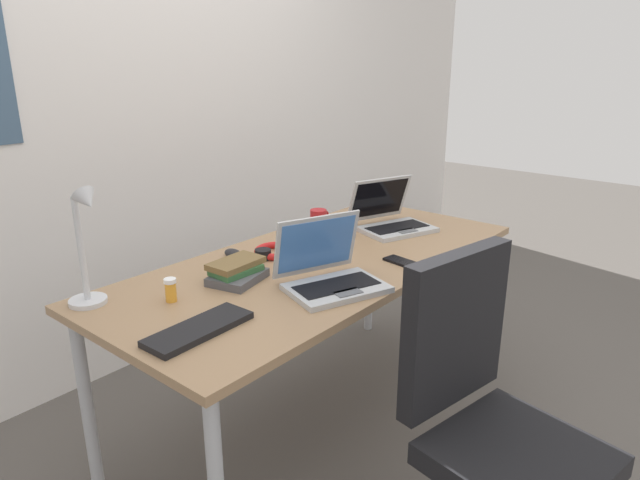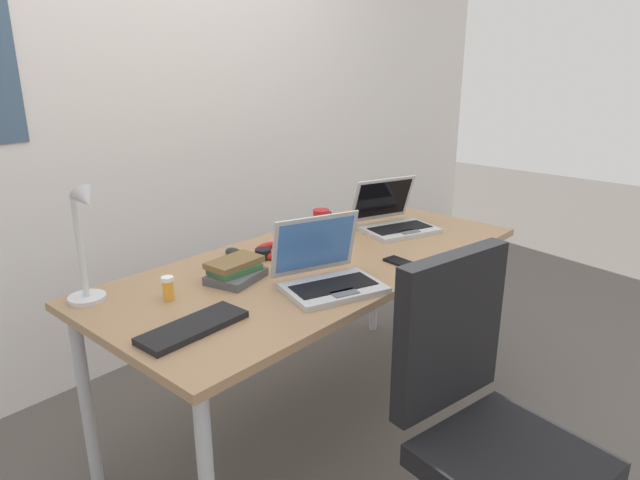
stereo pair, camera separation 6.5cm
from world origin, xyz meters
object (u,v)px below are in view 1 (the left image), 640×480
laptop_back_left (391,219)px  laptop_center (330,274)px  book_stack (237,272)px  coffee_mug (319,219)px  desk_lamp (86,248)px  headphones (276,250)px  external_keyboard (199,329)px  computer_mouse (233,254)px  cell_phone (401,262)px  office_chair (493,450)px  pill_bottle (171,290)px

laptop_back_left → laptop_center: size_ratio=1.00×
book_stack → coffee_mug: bearing=15.7°
book_stack → desk_lamp: bearing=156.7°
headphones → external_keyboard: bearing=-154.7°
desk_lamp → headphones: bearing=-7.9°
desk_lamp → headphones: size_ratio=1.87×
desk_lamp → computer_mouse: bearing=0.0°
external_keyboard → cell_phone: size_ratio=2.43×
desk_lamp → book_stack: size_ratio=1.80×
laptop_back_left → office_chair: 1.19m
laptop_back_left → headphones: (-0.59, 0.16, -0.03)m
external_keyboard → book_stack: size_ratio=1.48×
headphones → book_stack: (-0.29, -0.09, 0.02)m
cell_phone → pill_bottle: pill_bottle is taller
computer_mouse → office_chair: bearing=-78.3°
office_chair → laptop_center: bearing=88.1°
laptop_center → book_stack: size_ratio=1.80×
cell_phone → book_stack: 0.64m
laptop_center → computer_mouse: (-0.02, 0.48, -0.03)m
desk_lamp → external_keyboard: (0.10, -0.40, -0.19)m
office_chair → external_keyboard: bearing=124.1°
coffee_mug → office_chair: bearing=-115.5°
cell_phone → headphones: size_ratio=0.64×
laptop_center → pill_bottle: 0.53m
coffee_mug → office_chair: size_ratio=0.12×
laptop_back_left → headphones: size_ratio=1.87×
desk_lamp → office_chair: (0.59, -1.12, -0.54)m
laptop_back_left → book_stack: size_ratio=1.79×
desk_lamp → coffee_mug: 1.13m
computer_mouse → coffee_mug: bearing=12.1°
laptop_center → coffee_mug: size_ratio=3.54×
cell_phone → headphones: bearing=126.8°
coffee_mug → laptop_back_left: bearing=-52.7°
pill_bottle → office_chair: 1.11m
book_stack → coffee_mug: size_ratio=1.97×
book_stack → office_chair: bearing=-81.0°
laptop_center → coffee_mug: laptop_center is taller
pill_bottle → coffee_mug: size_ratio=0.70×
book_stack → headphones: bearing=16.8°
coffee_mug → external_keyboard: bearing=-158.5°
laptop_back_left → external_keyboard: 1.23m
office_chair → coffee_mug: bearing=64.5°
external_keyboard → computer_mouse: (0.49, 0.40, 0.01)m
laptop_back_left → cell_phone: laptop_back_left is taller
headphones → cell_phone: bearing=-61.7°
headphones → pill_bottle: pill_bottle is taller
office_chair → laptop_back_left: bearing=49.2°
laptop_center → pill_bottle: laptop_center is taller
laptop_center → office_chair: (-0.02, -0.64, -0.39)m
headphones → pill_bottle: size_ratio=2.71×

